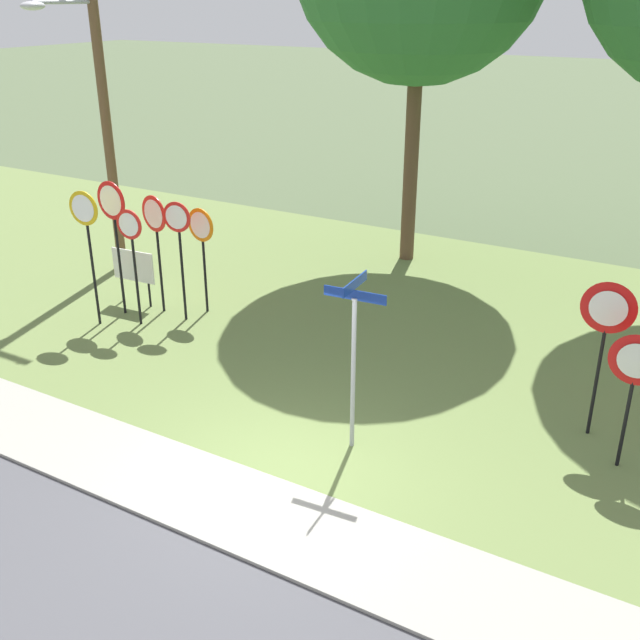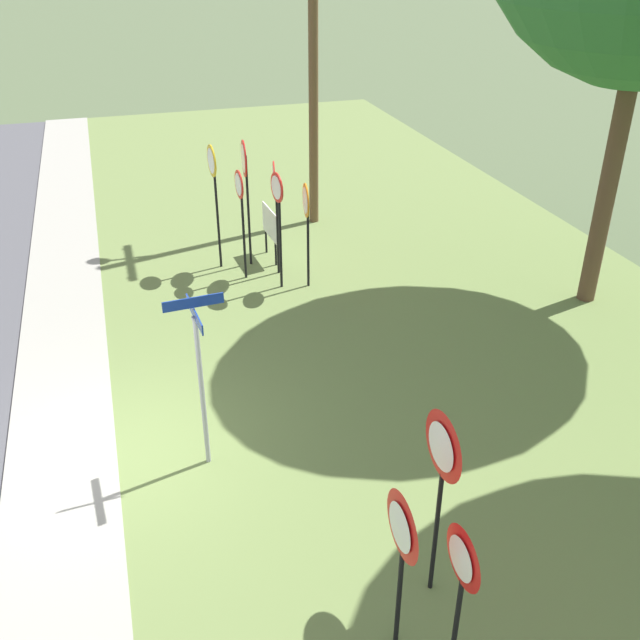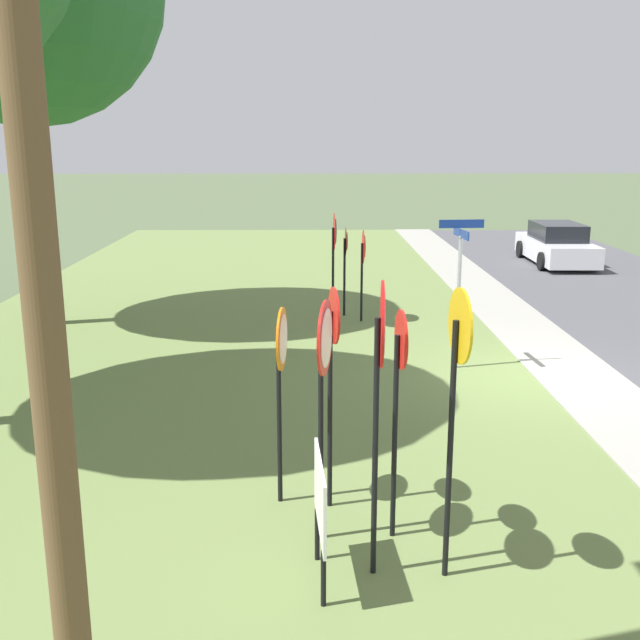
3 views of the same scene
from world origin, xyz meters
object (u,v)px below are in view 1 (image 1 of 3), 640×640
at_px(stop_sign_far_left, 179,237).
at_px(utility_pole, 97,76).
at_px(stop_sign_far_right, 87,230).
at_px(stop_sign_near_right, 202,238).
at_px(stop_sign_center_tall, 113,218).
at_px(yield_sign_far_left, 635,372).
at_px(stop_sign_far_center, 155,228).
at_px(yield_sign_near_right, 606,323).
at_px(stop_sign_near_left, 132,244).
at_px(notice_board, 133,269).
at_px(street_name_post, 354,349).

distance_m(stop_sign_far_left, utility_pole, 4.85).
bearing_deg(stop_sign_far_left, stop_sign_far_right, -151.18).
distance_m(stop_sign_near_right, stop_sign_center_tall, 1.84).
relative_size(stop_sign_near_right, yield_sign_far_left, 1.09).
distance_m(stop_sign_near_right, utility_pole, 4.87).
distance_m(stop_sign_far_center, yield_sign_near_right, 9.12).
distance_m(stop_sign_near_left, notice_board, 1.50).
height_order(yield_sign_near_right, yield_sign_far_left, yield_sign_near_right).
height_order(stop_sign_near_left, stop_sign_center_tall, stop_sign_center_tall).
xyz_separation_m(stop_sign_near_left, stop_sign_far_center, (-0.03, 0.76, 0.13)).
distance_m(stop_sign_near_right, stop_sign_far_center, 0.98).
bearing_deg(yield_sign_near_right, yield_sign_far_left, -52.49).
relative_size(stop_sign_far_left, stop_sign_far_center, 1.00).
xyz_separation_m(stop_sign_near_left, street_name_post, (6.00, -1.80, -0.12)).
distance_m(stop_sign_near_left, yield_sign_far_left, 9.65).
bearing_deg(utility_pole, yield_sign_near_right, -9.52).
bearing_deg(stop_sign_far_center, stop_sign_far_right, -109.64).
xyz_separation_m(stop_sign_far_left, yield_sign_far_left, (8.96, -0.99, -0.27)).
height_order(stop_sign_far_center, yield_sign_near_right, stop_sign_far_center).
bearing_deg(stop_sign_far_right, yield_sign_near_right, -0.67).
bearing_deg(yield_sign_near_right, stop_sign_far_center, 175.23).
bearing_deg(stop_sign_far_left, yield_sign_far_left, -14.65).
relative_size(stop_sign_far_left, stop_sign_far_right, 0.90).
xyz_separation_m(yield_sign_far_left, notice_board, (-10.49, 1.15, -0.74)).
bearing_deg(stop_sign_near_left, yield_sign_near_right, -1.81).
relative_size(stop_sign_far_center, street_name_post, 0.94).
relative_size(stop_sign_center_tall, yield_sign_far_left, 1.37).
height_order(stop_sign_near_right, stop_sign_far_center, stop_sign_far_center).
distance_m(stop_sign_far_left, stop_sign_center_tall, 1.47).
bearing_deg(utility_pole, stop_sign_near_left, -39.21).
bearing_deg(stop_sign_near_right, street_name_post, -23.73).
bearing_deg(stop_sign_far_center, street_name_post, -11.74).
height_order(stop_sign_far_right, notice_board, stop_sign_far_right).
bearing_deg(stop_sign_far_left, utility_pole, 146.13).
distance_m(yield_sign_far_left, utility_pole, 13.18).
height_order(yield_sign_near_right, notice_board, yield_sign_near_right).
height_order(stop_sign_near_left, yield_sign_near_right, yield_sign_near_right).
bearing_deg(stop_sign_far_left, stop_sign_center_tall, -172.50).
bearing_deg(yield_sign_far_left, yield_sign_near_right, 128.61).
height_order(stop_sign_far_left, stop_sign_far_right, stop_sign_far_right).
bearing_deg(street_name_post, stop_sign_center_tall, 158.63).
xyz_separation_m(stop_sign_far_center, street_name_post, (6.03, -2.56, -0.25)).
height_order(stop_sign_center_tall, street_name_post, stop_sign_center_tall).
relative_size(stop_sign_far_center, stop_sign_center_tall, 0.89).
xyz_separation_m(stop_sign_near_left, stop_sign_center_tall, (-0.70, 0.26, 0.38)).
height_order(stop_sign_far_center, notice_board, stop_sign_far_center).
bearing_deg(stop_sign_far_center, stop_sign_near_right, 40.23).
bearing_deg(yield_sign_near_right, stop_sign_center_tall, 178.35).
bearing_deg(notice_board, utility_pole, 139.40).
xyz_separation_m(stop_sign_near_left, yield_sign_near_right, (9.08, 0.35, 0.17)).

